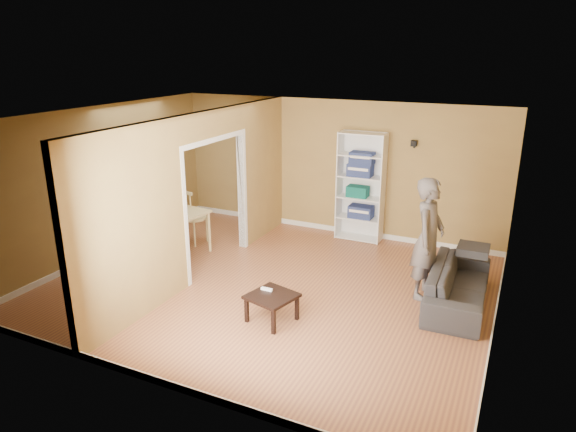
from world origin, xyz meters
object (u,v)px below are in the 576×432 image
at_px(person, 429,229).
at_px(coffee_table, 272,299).
at_px(chair_left, 140,221).
at_px(dining_table, 170,215).
at_px(sofa, 459,279).
at_px(chair_far, 194,216).
at_px(bookshelf, 362,186).
at_px(chair_near, 154,236).

xyz_separation_m(person, coffee_table, (-1.70, -1.63, -0.73)).
bearing_deg(chair_left, dining_table, 78.34).
relative_size(dining_table, chair_left, 1.26).
distance_m(sofa, coffee_table, 2.70).
height_order(person, coffee_table, person).
relative_size(coffee_table, chair_far, 0.55).
bearing_deg(sofa, dining_table, 89.78).
distance_m(person, bookshelf, 2.52).
distance_m(person, coffee_table, 2.47).
bearing_deg(sofa, chair_far, 83.33).
distance_m(person, dining_table, 4.47).
relative_size(bookshelf, coffee_table, 3.57).
xyz_separation_m(bookshelf, chair_near, (-2.77, -2.69, -0.53)).
height_order(person, chair_near, person).
height_order(coffee_table, dining_table, dining_table).
relative_size(chair_left, chair_near, 0.99).
height_order(coffee_table, chair_near, chair_near).
xyz_separation_m(chair_near, chair_far, (0.03, 1.11, 0.03)).
bearing_deg(dining_table, coffee_table, -27.74).
height_order(bookshelf, chair_far, bookshelf).
xyz_separation_m(sofa, chair_far, (-4.84, 0.41, 0.15)).
xyz_separation_m(person, chair_left, (-5.15, -0.21, -0.56)).
relative_size(person, chair_far, 2.00).
bearing_deg(chair_left, person, 78.42).
bearing_deg(bookshelf, dining_table, -143.22).
distance_m(coffee_table, chair_near, 2.83).
bearing_deg(person, chair_far, 91.40).
bearing_deg(bookshelf, sofa, -43.44).
height_order(bookshelf, chair_near, bookshelf).
xyz_separation_m(sofa, person, (-0.49, 0.05, 0.68)).
height_order(sofa, bookshelf, bookshelf).
xyz_separation_m(coffee_table, chair_left, (-3.44, 1.42, 0.17)).
bearing_deg(dining_table, chair_far, 79.70).
relative_size(person, bookshelf, 1.03).
height_order(sofa, chair_far, chair_far).
bearing_deg(person, coffee_table, 140.00).
relative_size(sofa, chair_left, 1.98).
distance_m(chair_left, chair_far, 0.98).
distance_m(chair_near, chair_far, 1.11).
bearing_deg(coffee_table, chair_near, 161.74).
distance_m(bookshelf, chair_near, 3.90).
relative_size(person, coffee_table, 3.67).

